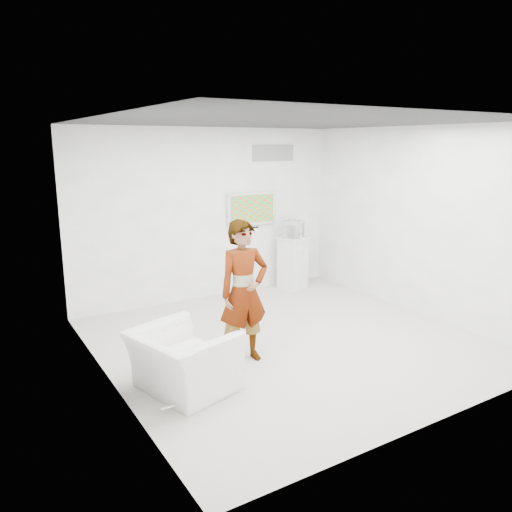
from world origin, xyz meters
name	(u,v)px	position (x,y,z in m)	size (l,w,h in m)	color
room	(291,236)	(0.00, 0.00, 1.50)	(5.01, 5.01, 3.00)	#ADAA9E
tv	(251,209)	(0.85, 2.45, 1.55)	(1.00, 0.08, 0.60)	silver
logo_decal	(273,153)	(1.35, 2.49, 2.55)	(0.90, 0.02, 0.30)	gray
person	(244,292)	(-0.87, -0.22, 0.91)	(0.66, 0.44, 1.82)	white
armchair	(183,361)	(-1.85, -0.55, 0.35)	(1.08, 0.94, 0.70)	white
pedestal	(293,263)	(1.59, 2.15, 0.49)	(0.48, 0.48, 0.99)	silver
floor_uplight	(288,277)	(1.62, 2.34, 0.15)	(0.19, 0.19, 0.30)	silver
vitrine	(293,229)	(1.59, 2.15, 1.15)	(0.32, 0.32, 0.32)	silver
console	(293,231)	(1.59, 2.15, 1.11)	(0.05, 0.17, 0.24)	silver
wii_remote	(255,231)	(-0.61, -0.08, 1.64)	(0.04, 0.15, 0.04)	silver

